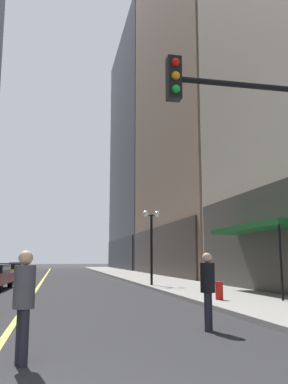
% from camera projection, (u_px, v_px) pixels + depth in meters
% --- Properties ---
extents(ground_plane, '(200.00, 200.00, 0.00)m').
position_uv_depth(ground_plane, '(45.00, 277.00, 37.20)').
color(ground_plane, '#262628').
extents(sidewalk_right, '(4.50, 78.00, 0.15)m').
position_uv_depth(sidewalk_right, '(134.00, 275.00, 38.89)').
color(sidewalk_right, gray).
rests_on(sidewalk_right, ground).
extents(lane_centre_stripe, '(0.16, 70.00, 0.01)m').
position_uv_depth(lane_centre_stripe, '(45.00, 277.00, 37.20)').
color(lane_centre_stripe, '#E5D64C').
rests_on(lane_centre_stripe, ground).
extents(building_right_mid, '(12.68, 24.00, 38.77)m').
position_uv_depth(building_right_mid, '(215.00, 89.00, 43.24)').
color(building_right_mid, gray).
rests_on(building_right_mid, ground).
extents(building_right_far, '(15.78, 26.00, 38.94)m').
position_uv_depth(building_right_far, '(166.00, 151.00, 68.19)').
color(building_right_far, '#4C515B').
rests_on(building_right_far, ground).
extents(storefront_awning_right, '(1.60, 6.77, 3.12)m').
position_uv_depth(storefront_awning_right, '(255.00, 228.00, 18.36)').
color(storefront_awning_right, '#144C1E').
rests_on(storefront_awning_right, ground).
extents(car_yellow, '(1.91, 4.38, 1.32)m').
position_uv_depth(car_yellow, '(11.00, 271.00, 30.46)').
color(car_yellow, yellow).
rests_on(car_yellow, ground).
extents(car_white, '(2.08, 4.74, 1.32)m').
position_uv_depth(car_white, '(19.00, 269.00, 38.25)').
color(car_white, silver).
rests_on(car_white, ground).
extents(pedestrian_with_orange_bag, '(0.45, 0.45, 1.76)m').
position_uv_depth(pedestrian_with_orange_bag, '(24.00, 297.00, 6.48)').
color(pedestrian_with_orange_bag, black).
rests_on(pedestrian_with_orange_bag, ground).
extents(pedestrian_in_black_coat, '(0.48, 0.48, 1.77)m').
position_uv_depth(pedestrian_in_black_coat, '(208.00, 285.00, 9.50)').
color(pedestrian_in_black_coat, black).
rests_on(pedestrian_in_black_coat, ground).
extents(traffic_light_near_right, '(3.43, 0.35, 5.65)m').
position_uv_depth(traffic_light_near_right, '(275.00, 155.00, 8.42)').
color(traffic_light_near_right, black).
rests_on(traffic_light_near_right, ground).
extents(street_lamp_right_mid, '(1.06, 0.36, 4.43)m').
position_uv_depth(street_lamp_right_mid, '(151.00, 231.00, 24.01)').
color(street_lamp_right_mid, black).
rests_on(street_lamp_right_mid, ground).
extents(fire_hydrant_right, '(0.28, 0.28, 0.80)m').
position_uv_depth(fire_hydrant_right, '(219.00, 293.00, 15.03)').
color(fire_hydrant_right, red).
rests_on(fire_hydrant_right, ground).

